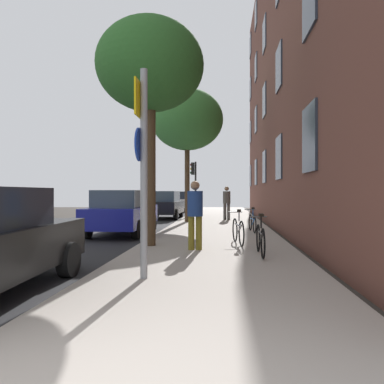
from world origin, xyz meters
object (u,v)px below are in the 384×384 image
Objects in this scene: sign_post at (143,158)px; pedestrian_0 at (195,210)px; traffic_light at (194,178)px; tree_far at (187,120)px; tree_near at (150,67)px; pedestrian_1 at (227,201)px; car_1 at (123,212)px; bicycle_1 at (238,230)px; car_2 at (165,205)px; bicycle_0 at (260,239)px; car_3 at (177,201)px; bicycle_2 at (252,222)px.

sign_post is 2.03× the size of pedestrian_0.
tree_far is at bearing -88.53° from traffic_light.
traffic_light is at bearing 89.84° from tree_near.
sign_post reaches higher than traffic_light.
pedestrian_1 is at bearing 77.45° from tree_near.
tree_far reaches higher than car_1.
bicycle_1 is (1.75, 4.25, -1.62)m from sign_post.
bicycle_1 is (2.35, -13.89, -1.98)m from traffic_light.
traffic_light reaches higher than pedestrian_1.
sign_post is 0.88× the size of car_2.
car_1 is at bearing 143.27° from bicycle_1.
tree_far is 9.80m from pedestrian_0.
car_3 is (-4.63, 21.52, 0.35)m from bicycle_0.
pedestrian_0 is at bearing -77.66° from car_2.
bicycle_1 is 9.22m from pedestrian_1.
car_2 reaches higher than bicycle_1.
sign_post is 0.78× the size of car_1.
bicycle_0 is 0.97× the size of pedestrian_0.
sign_post reaches higher than car_2.
bicycle_1 is at bearing 103.94° from bicycle_0.
bicycle_0 is 1.01× the size of bicycle_1.
tree_near is 3.50× the size of pedestrian_1.
car_2 is 8.34m from car_3.
tree_far is at bearing -80.49° from car_3.
pedestrian_0 reaches higher than car_3.
pedestrian_0 is 0.38× the size of car_1.
bicycle_0 reaches higher than bicycle_2.
pedestrian_0 is at bearing -94.79° from pedestrian_1.
bicycle_0 is (2.19, 2.47, -1.63)m from sign_post.
tree_far is at bearing 122.00° from bicycle_2.
traffic_light is 2.00× the size of pedestrian_0.
car_1 is (-4.12, 3.07, 0.34)m from bicycle_1.
sign_post is 3.68m from bicycle_0.
sign_post is 12.41m from tree_far.
traffic_light is 1.97× the size of pedestrian_1.
tree_near is 12.61m from car_2.
bicycle_1 is 1.06× the size of bicycle_2.
car_2 is at bearing 88.13° from car_1.
tree_far is 7.08m from bicycle_2.
tree_far reaches higher than tree_near.
bicycle_1 is (-0.44, 1.77, 0.01)m from bicycle_0.
car_3 is (-0.08, 16.67, -0.00)m from car_1.
car_3 is at bearing 102.15° from bicycle_0.
bicycle_1 is (2.39, 0.42, -4.46)m from tree_near.
tree_near is 8.21m from tree_far.
car_1 is at bearing 107.96° from sign_post.
bicycle_2 is 0.89× the size of pedestrian_1.
car_3 is (-4.83, 16.48, 0.37)m from bicycle_2.
traffic_light is 0.56× the size of tree_near.
bicycle_1 is at bearing -71.38° from car_2.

